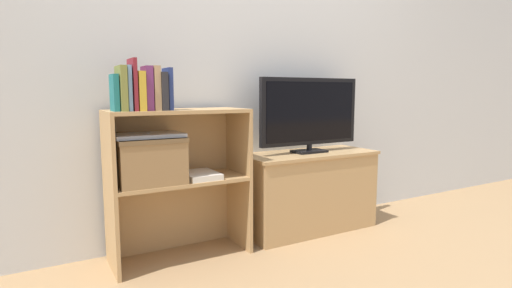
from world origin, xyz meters
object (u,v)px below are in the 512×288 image
(book_skyblue, at_px, (128,88))
(book_mustard, at_px, (139,91))
(book_charcoal, at_px, (162,91))
(magazine_stack, at_px, (200,175))
(tv, at_px, (310,113))
(book_teal, at_px, (114,93))
(book_maroon, at_px, (133,85))
(storage_basket_left, at_px, (149,158))
(tv_stand, at_px, (308,191))
(laptop, at_px, (148,135))
(book_navy, at_px, (168,89))
(book_tan, at_px, (155,88))
(book_olive, at_px, (121,89))
(book_plum, at_px, (147,88))

(book_skyblue, distance_m, book_mustard, 0.06)
(book_charcoal, distance_m, magazine_stack, 0.52)
(tv, xyz_separation_m, book_teal, (-1.25, -0.08, 0.13))
(book_maroon, bearing_deg, book_charcoal, 0.00)
(book_mustard, bearing_deg, book_charcoal, 0.00)
(book_teal, distance_m, storage_basket_left, 0.39)
(storage_basket_left, bearing_deg, book_mustard, -134.77)
(tv_stand, bearing_deg, book_charcoal, -175.54)
(tv_stand, relative_size, laptop, 2.59)
(book_mustard, xyz_separation_m, book_charcoal, (0.11, 0.00, -0.00))
(book_navy, bearing_deg, book_teal, -180.00)
(book_tan, distance_m, book_navy, 0.07)
(book_skyblue, distance_m, magazine_stack, 0.62)
(tv_stand, distance_m, book_teal, 1.42)
(laptop, bearing_deg, book_maroon, -149.25)
(book_olive, height_order, book_charcoal, book_olive)
(book_skyblue, xyz_separation_m, book_tan, (0.14, 0.00, 0.00))
(storage_basket_left, bearing_deg, laptop, -7.13)
(tv, relative_size, book_tan, 3.37)
(book_plum, relative_size, magazine_stack, 0.92)
(tv, distance_m, book_skyblue, 1.20)
(book_plum, height_order, storage_basket_left, book_plum)
(book_olive, relative_size, book_maroon, 0.86)
(book_mustard, bearing_deg, book_olive, 180.00)
(tv, bearing_deg, storage_basket_left, -178.36)
(magazine_stack, bearing_deg, book_skyblue, -176.07)
(book_mustard, bearing_deg, book_tan, 0.00)
(book_olive, height_order, book_skyblue, book_skyblue)
(book_maroon, relative_size, magazine_stack, 1.07)
(book_olive, bearing_deg, book_navy, 0.00)
(book_plum, bearing_deg, magazine_stack, 5.25)
(book_maroon, xyz_separation_m, laptop, (0.08, 0.05, -0.26))
(book_plum, height_order, book_navy, book_plum)
(storage_basket_left, height_order, magazine_stack, storage_basket_left)
(tv, height_order, book_navy, book_navy)
(book_mustard, relative_size, book_navy, 0.90)
(magazine_stack, bearing_deg, book_maroon, -175.80)
(storage_basket_left, relative_size, magazine_stack, 1.45)
(book_skyblue, distance_m, book_plum, 0.10)
(book_mustard, height_order, book_plum, book_plum)
(laptop, bearing_deg, book_tan, -54.92)
(book_olive, relative_size, book_mustard, 1.13)
(book_mustard, bearing_deg, storage_basket_left, 45.23)
(tv_stand, relative_size, book_maroon, 3.58)
(book_skyblue, height_order, magazine_stack, book_skyblue)
(book_plum, height_order, book_charcoal, book_plum)
(magazine_stack, bearing_deg, tv_stand, 3.77)
(tv_stand, distance_m, book_skyblue, 1.37)
(book_olive, bearing_deg, book_teal, 180.00)
(storage_basket_left, bearing_deg, tv_stand, 1.72)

